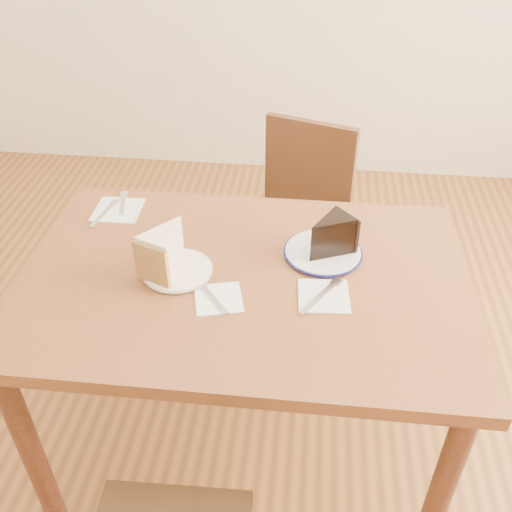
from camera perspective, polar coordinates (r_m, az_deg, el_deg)
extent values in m
plane|color=#553116|center=(2.08, -0.93, -18.12)|extent=(4.00, 4.00, 0.00)
cube|color=#4C2714|center=(1.54, -1.20, -2.52)|extent=(1.20, 0.80, 0.04)
cylinder|color=#381A11|center=(1.74, -21.47, -17.91)|extent=(0.06, 0.06, 0.71)
cylinder|color=#381A11|center=(1.64, 17.91, -21.74)|extent=(0.06, 0.06, 0.71)
cylinder|color=#381A11|center=(2.15, -14.37, -3.32)|extent=(0.06, 0.06, 0.71)
cylinder|color=#381A11|center=(2.07, 15.26, -5.44)|extent=(0.06, 0.06, 0.71)
cube|color=black|center=(2.18, 3.31, 1.85)|extent=(0.53, 0.53, 0.04)
cylinder|color=black|center=(2.42, 8.60, -1.50)|extent=(0.04, 0.04, 0.43)
cylinder|color=black|center=(2.51, 0.87, 0.61)|extent=(0.04, 0.04, 0.43)
cylinder|color=black|center=(2.16, 5.71, -6.91)|extent=(0.04, 0.04, 0.43)
cylinder|color=black|center=(2.26, -2.80, -4.31)|extent=(0.04, 0.04, 0.43)
cube|color=black|center=(2.22, 5.34, 8.82)|extent=(0.35, 0.14, 0.38)
cylinder|color=white|center=(1.54, -7.85, -1.45)|extent=(0.18, 0.18, 0.01)
cylinder|color=white|center=(1.60, 6.70, 0.36)|extent=(0.21, 0.21, 0.01)
cube|color=white|center=(1.45, -3.76, -4.29)|extent=(0.14, 0.14, 0.00)
cube|color=white|center=(1.47, 6.79, -4.00)|extent=(0.14, 0.14, 0.00)
cube|color=white|center=(1.83, -13.66, 4.50)|extent=(0.14, 0.14, 0.00)
cube|color=silver|center=(1.45, -4.35, -4.20)|extent=(0.10, 0.12, 0.00)
cube|color=silver|center=(1.46, 6.46, -4.03)|extent=(0.11, 0.15, 0.00)
cube|color=silver|center=(1.85, -13.17, 5.17)|extent=(0.04, 0.14, 0.00)
cube|color=silver|center=(1.82, -14.93, 4.15)|extent=(0.04, 0.16, 0.00)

